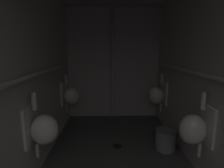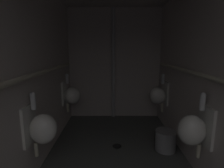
{
  "view_description": "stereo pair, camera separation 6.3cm",
  "coord_description": "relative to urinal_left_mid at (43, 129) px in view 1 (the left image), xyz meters",
  "views": [
    {
      "loc": [
        -0.12,
        0.16,
        1.5
      ],
      "look_at": [
        -0.05,
        3.12,
        0.93
      ],
      "focal_mm": 28.64,
      "sensor_mm": 36.0,
      "label": 1
    },
    {
      "loc": [
        -0.06,
        0.16,
        1.5
      ],
      "look_at": [
        -0.05,
        3.12,
        0.93
      ],
      "focal_mm": 28.64,
      "sensor_mm": 36.0,
      "label": 2
    }
  ],
  "objects": [
    {
      "name": "wall_left",
      "position": [
        -0.18,
        0.01,
        0.54
      ],
      "size": [
        0.06,
        4.17,
        2.36
      ],
      "primitive_type": "cube",
      "color": "beige",
      "rests_on": "ground"
    },
    {
      "name": "waste_bin",
      "position": [
        1.59,
        0.63,
        -0.49
      ],
      "size": [
        0.31,
        0.31,
        0.31
      ],
      "primitive_type": "cylinder",
      "color": "gray",
      "rests_on": "ground"
    },
    {
      "name": "standpipe_back_wall",
      "position": [
        0.81,
        1.96,
        0.54
      ],
      "size": [
        0.07,
        0.07,
        2.31
      ],
      "primitive_type": "cylinder",
      "color": "#B2B2B2",
      "rests_on": "ground"
    },
    {
      "name": "urinal_left_mid",
      "position": [
        0.0,
        0.0,
        0.0
      ],
      "size": [
        0.32,
        0.3,
        0.76
      ],
      "color": "silver"
    },
    {
      "name": "floor_drain",
      "position": [
        0.86,
        0.73,
        -0.64
      ],
      "size": [
        0.14,
        0.14,
        0.01
      ],
      "primitive_type": "cylinder",
      "color": "black",
      "rests_on": "ground"
    },
    {
      "name": "supply_pipe_right",
      "position": [
        1.77,
        0.01,
        0.58
      ],
      "size": [
        0.06,
        3.39,
        0.06
      ],
      "color": "beige"
    },
    {
      "name": "wall_back",
      "position": [
        0.84,
        2.07,
        0.54
      ],
      "size": [
        2.1,
        0.06,
        2.36
      ],
      "primitive_type": "cube",
      "color": "beige",
      "rests_on": "ground"
    },
    {
      "name": "urinal_right_far",
      "position": [
        1.68,
        1.48,
        0.0
      ],
      "size": [
        0.32,
        0.3,
        0.76
      ],
      "color": "silver"
    },
    {
      "name": "wall_right",
      "position": [
        1.86,
        0.01,
        0.54
      ],
      "size": [
        0.06,
        4.17,
        2.36
      ],
      "primitive_type": "cube",
      "color": "beige",
      "rests_on": "ground"
    },
    {
      "name": "urinal_left_far",
      "position": [
        0.0,
        1.48,
        0.0
      ],
      "size": [
        0.32,
        0.3,
        0.76
      ],
      "color": "silver"
    },
    {
      "name": "urinal_right_mid",
      "position": [
        1.68,
        -0.03,
        0.0
      ],
      "size": [
        0.32,
        0.3,
        0.76
      ],
      "color": "silver"
    },
    {
      "name": "supply_pipe_left",
      "position": [
        -0.09,
        0.04,
        0.58
      ],
      "size": [
        0.06,
        3.36,
        0.06
      ],
      "color": "beige"
    }
  ]
}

